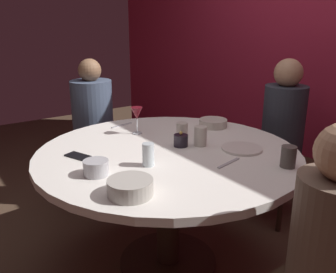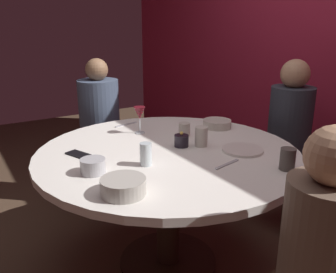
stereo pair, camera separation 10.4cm
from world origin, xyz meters
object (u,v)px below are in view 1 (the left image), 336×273
seated_diner_left (93,117)px  bowl_serving_large (96,168)px  candle_holder (181,140)px  seated_diner_back (283,124)px  cup_near_candle (200,136)px  wine_glass (137,114)px  cup_by_left_diner (148,155)px  bowl_small_white (130,187)px  cup_center_front (288,157)px  seated_diner_right (331,241)px  bowl_salad_center (213,123)px  cup_by_right_diner (182,129)px  cell_phone (78,156)px  dinner_plate (242,148)px  dining_table (168,172)px

seated_diner_left → bowl_serving_large: size_ratio=9.85×
candle_holder → seated_diner_back: bearing=89.4°
seated_diner_left → cup_near_candle: 1.10m
cup_near_candle → seated_diner_left: bearing=-169.5°
wine_glass → cup_by_left_diner: 0.55m
bowl_small_white → candle_holder: bearing=124.0°
bowl_serving_large → cup_center_front: 0.94m
seated_diner_right → bowl_small_white: size_ratio=5.91×
bowl_small_white → wine_glass: bearing=147.5°
seated_diner_back → cup_near_candle: (0.05, -0.83, 0.07)m
bowl_salad_center → cup_by_right_diner: bearing=-82.3°
cup_by_left_diner → cup_by_right_diner: cup_by_left_diner is taller
seated_diner_back → cup_by_left_diner: (0.13, -1.24, 0.07)m
cell_phone → dinner_plate: bearing=-49.5°
candle_holder → bowl_serving_large: bearing=-80.7°
dinner_plate → bowl_salad_center: bowl_salad_center is taller
seated_diner_right → dinner_plate: size_ratio=4.99×
seated_diner_left → seated_diner_back: bearing=44.9°
dining_table → candle_holder: size_ratio=16.26×
bowl_salad_center → cup_by_right_diner: size_ratio=2.23×
seated_diner_right → candle_holder: (-1.01, 0.10, 0.08)m
cup_near_candle → cup_center_front: size_ratio=1.07×
cup_near_candle → cup_by_right_diner: cup_near_candle is taller
dining_table → bowl_small_white: size_ratio=7.66×
seated_diner_left → seated_diner_right: (2.03, -0.00, -0.02)m
cell_phone → bowl_small_white: (0.55, 0.01, 0.03)m
seated_diner_back → cup_by_left_diner: size_ratio=10.31×
candle_holder → cell_phone: size_ratio=0.65×
wine_glass → cell_phone: size_ratio=1.26×
bowl_serving_large → cup_center_front: bearing=60.6°
seated_diner_left → cup_by_right_diner: size_ratio=13.75×
seated_diner_left → cell_phone: seated_diner_left is taller
dining_table → cell_phone: (-0.19, -0.46, 0.14)m
candle_holder → bowl_small_white: bearing=-56.0°
seated_diner_left → cup_center_front: bearing=12.3°
seated_diner_right → cup_by_right_diner: bearing=-11.0°
wine_glass → dinner_plate: 0.70m
candle_holder → seated_diner_left: bearing=-174.5°
bowl_serving_large → bowl_salad_center: bearing=106.0°
candle_holder → cup_by_left_diner: (0.14, -0.31, 0.02)m
cup_by_right_diner → bowl_salad_center: bearing=97.7°
cup_by_right_diner → cup_near_candle: bearing=-7.0°
wine_glass → bowl_serving_large: size_ratio=1.46×
dinner_plate → cup_by_right_diner: size_ratio=2.66×
seated_diner_left → dinner_plate: 1.32m
seated_diner_left → bowl_small_white: bearing=-17.8°
seated_diner_back → bowl_serving_large: bearing=3.2°
seated_diner_left → candle_holder: (1.03, 0.10, 0.06)m
seated_diner_back → bowl_salad_center: size_ratio=6.29×
cell_phone → cup_by_right_diner: size_ratio=1.62×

